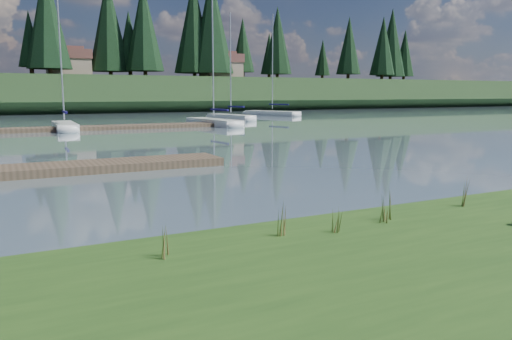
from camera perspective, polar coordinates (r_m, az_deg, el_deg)
ground at (r=40.02m, az=-21.82°, el=4.15°), size 200.00×200.00×0.00m
ridge at (r=82.83m, az=-24.80°, el=7.80°), size 200.00×20.00×5.00m
dock_far at (r=40.24m, az=-19.00°, el=4.54°), size 26.00×2.20×0.30m
sailboat_bg_2 at (r=41.52m, az=-21.10°, el=4.80°), size 1.66×7.41×11.14m
sailboat_bg_3 at (r=44.31m, az=-5.31°, el=5.55°), size 2.58×8.47×12.22m
sailboat_bg_4 at (r=53.16m, az=-3.32°, el=6.12°), size 3.14×7.58×11.03m
sailboat_bg_5 at (r=63.49m, az=1.34°, el=6.56°), size 4.74×8.83×12.47m
weed_0 at (r=8.72m, az=2.90°, el=-5.73°), size 0.17×0.14×0.66m
weed_1 at (r=9.10m, az=9.33°, el=-5.87°), size 0.17×0.14×0.43m
weed_2 at (r=10.15m, az=14.67°, el=-3.90°), size 0.17×0.14×0.68m
weed_3 at (r=7.73m, az=-10.71°, el=-8.28°), size 0.17×0.14×0.51m
weed_4 at (r=9.89m, az=14.34°, el=-4.88°), size 0.17×0.14×0.41m
weed_5 at (r=11.84m, az=22.65°, el=-2.46°), size 0.17×0.14×0.69m
mud_lip at (r=9.35m, az=-2.77°, el=-8.27°), size 60.00×0.50×0.14m
conifer_4 at (r=76.74m, az=-22.76°, el=15.85°), size 6.16×6.16×15.10m
conifer_5 at (r=82.30m, az=-14.29°, el=14.14°), size 3.96×3.96×10.35m
conifer_6 at (r=84.69m, az=-5.09°, el=16.37°), size 7.04×7.04×17.00m
conifer_7 at (r=93.24m, az=2.47°, el=14.58°), size 5.28×5.28×13.20m
conifer_8 at (r=97.00m, az=10.57°, el=13.81°), size 4.62×4.62×11.77m
conifer_9 at (r=107.69m, az=15.24°, el=13.87°), size 5.94×5.94×14.62m
house_1 at (r=81.45m, az=-20.66°, el=11.43°), size 6.30×5.30×4.65m
house_2 at (r=85.76m, az=-4.02°, el=11.80°), size 6.30×5.30×4.65m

